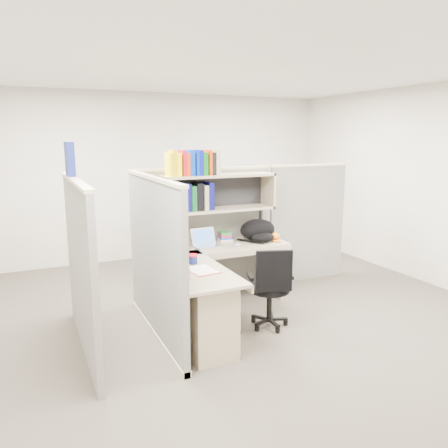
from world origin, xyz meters
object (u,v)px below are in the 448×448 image
desk (212,297)px  backpack (260,231)px  snack_canister (193,259)px  task_chair (270,300)px  laptop (207,238)px

desk → backpack: (0.99, 0.81, 0.43)m
snack_canister → task_chair: 0.93m
desk → task_chair: task_chair is taller
desk → snack_canister: size_ratio=17.82×
backpack → task_chair: 1.07m
snack_canister → laptop: bearing=55.3°
laptop → backpack: (0.70, -0.00, 0.03)m
desk → task_chair: 0.66m
backpack → desk: bearing=-156.4°
desk → backpack: backpack is taller
snack_canister → task_chair: size_ratio=0.11×
laptop → snack_canister: size_ratio=3.11×
laptop → task_chair: bearing=-72.5°
desk → laptop: bearing=70.7°
backpack → snack_canister: backpack is taller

